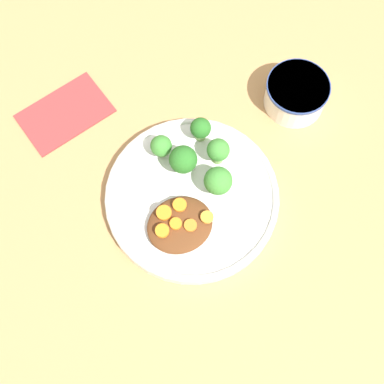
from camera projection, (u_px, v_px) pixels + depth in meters
The scene contains 16 objects.
ground_plane at pixel (192, 200), 0.87m from camera, with size 4.00×4.00×0.00m, color tan.
plate at pixel (192, 197), 0.86m from camera, with size 0.28×0.28×0.03m.
dip_bowl at pixel (296, 93), 0.91m from camera, with size 0.11×0.11×0.05m.
stew_mound at pixel (180, 225), 0.82m from camera, with size 0.10×0.09×0.02m, color #5B3319.
broccoli_floret_0 at pixel (183, 160), 0.83m from camera, with size 0.04×0.04×0.06m.
broccoli_floret_1 at pixel (161, 146), 0.85m from camera, with size 0.03×0.03×0.05m.
broccoli_floret_2 at pixel (218, 181), 0.82m from camera, with size 0.04×0.04×0.06m.
broccoli_floret_3 at pixel (201, 129), 0.86m from camera, with size 0.03×0.03×0.05m.
broccoli_floret_4 at pixel (218, 151), 0.84m from camera, with size 0.04×0.04×0.05m.
carrot_slice_0 at pixel (164, 213), 0.81m from camera, with size 0.02×0.02×0.01m, color orange.
carrot_slice_1 at pixel (190, 225), 0.81m from camera, with size 0.02×0.02×0.00m, color orange.
carrot_slice_2 at pixel (204, 218), 0.81m from camera, with size 0.02×0.02×0.01m, color orange.
carrot_slice_3 at pixel (162, 231), 0.80m from camera, with size 0.02×0.02×0.01m, color orange.
carrot_slice_4 at pixel (176, 224), 0.81m from camera, with size 0.02×0.02×0.01m, color orange.
carrot_slice_5 at pixel (180, 205), 0.82m from camera, with size 0.02×0.02×0.01m, color orange.
napkin at pixel (65, 113), 0.92m from camera, with size 0.16×0.12×0.01m.
Camera 1 is at (-0.14, -0.27, 0.81)m, focal length 50.00 mm.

